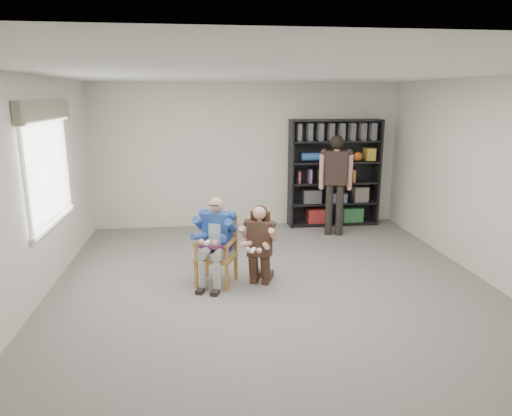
{
  "coord_description": "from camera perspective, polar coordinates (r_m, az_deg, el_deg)",
  "views": [
    {
      "loc": [
        -0.95,
        -5.39,
        2.53
      ],
      "look_at": [
        -0.2,
        0.6,
        1.05
      ],
      "focal_mm": 32.0,
      "sensor_mm": 36.0,
      "label": 1
    }
  ],
  "objects": [
    {
      "name": "room_shell",
      "position": [
        5.59,
        2.8,
        2.09
      ],
      "size": [
        6.0,
        7.0,
        2.8
      ],
      "primitive_type": null,
      "color": "beige",
      "rests_on": "ground"
    },
    {
      "name": "floor",
      "position": [
        6.03,
        2.64,
        -11.05
      ],
      "size": [
        6.0,
        7.0,
        0.01
      ],
      "primitive_type": "cube",
      "color": "slate",
      "rests_on": "ground"
    },
    {
      "name": "window_left",
      "position": [
        6.75,
        -24.38,
        4.9
      ],
      "size": [
        0.16,
        2.0,
        1.75
      ],
      "primitive_type": null,
      "color": "silver",
      "rests_on": "room_shell"
    },
    {
      "name": "armchair",
      "position": [
        6.29,
        -5.01,
        -5.37
      ],
      "size": [
        0.7,
        0.69,
        0.94
      ],
      "primitive_type": null,
      "rotation": [
        0.0,
        0.0,
        -0.37
      ],
      "color": "#9F652C",
      "rests_on": "floor"
    },
    {
      "name": "seated_man",
      "position": [
        6.25,
        -5.04,
        -4.15
      ],
      "size": [
        0.76,
        0.88,
        1.23
      ],
      "primitive_type": null,
      "rotation": [
        0.0,
        0.0,
        -0.37
      ],
      "color": "#274294",
      "rests_on": "floor"
    },
    {
      "name": "kneeling_woman",
      "position": [
        6.19,
        0.4,
        -4.75
      ],
      "size": [
        0.71,
        0.87,
        1.12
      ],
      "primitive_type": null,
      "rotation": [
        0.0,
        0.0,
        -0.37
      ],
      "color": "#38211A",
      "rests_on": "floor"
    },
    {
      "name": "bookshelf",
      "position": [
        9.18,
        9.76,
        4.31
      ],
      "size": [
        1.8,
        0.38,
        2.1
      ],
      "primitive_type": null,
      "color": "black",
      "rests_on": "floor"
    },
    {
      "name": "standing_man",
      "position": [
        8.5,
        9.88,
        2.68
      ],
      "size": [
        0.64,
        0.46,
        1.85
      ],
      "primitive_type": null,
      "rotation": [
        0.0,
        0.0,
        -0.28
      ],
      "color": "black",
      "rests_on": "floor"
    }
  ]
}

